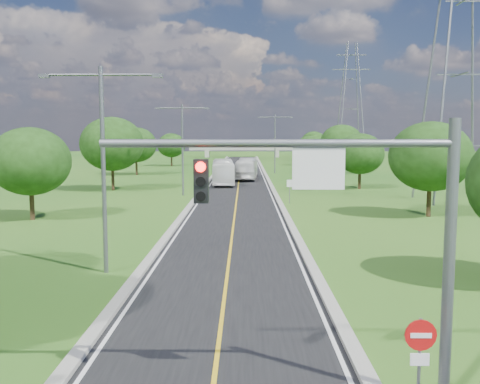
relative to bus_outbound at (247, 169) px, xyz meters
name	(u,v)px	position (x,y,z in m)	size (l,w,h in m)	color
ground	(239,183)	(-1.16, -5.42, -1.62)	(260.00, 260.00, 0.00)	#1D4F16
road	(239,179)	(-1.16, 0.58, -1.59)	(8.00, 150.00, 0.06)	black
curb_left	(211,178)	(-5.41, 0.58, -1.51)	(0.50, 150.00, 0.22)	gray
curb_right	(268,178)	(3.09, 0.58, -1.51)	(0.50, 150.00, 0.22)	gray
signal_mast	(363,214)	(2.52, -66.42, 3.29)	(8.54, 0.33, 7.20)	slate
do_not_enter_right	(420,348)	(3.84, -66.94, 0.15)	(0.76, 0.11, 2.50)	slate
speed_limit_sign	(290,187)	(4.04, -27.44, -0.02)	(0.55, 0.09, 2.40)	slate
overpass	(242,149)	(-1.16, 74.58, 0.79)	(30.00, 3.00, 3.20)	gray
streetlight_near_left	(103,152)	(-7.16, -53.42, 4.32)	(5.90, 0.25, 10.00)	slate
streetlight_mid_left	(182,141)	(-7.16, -20.42, 4.32)	(5.90, 0.25, 10.00)	slate
streetlight_far_right	(275,139)	(4.84, 12.58, 4.32)	(5.90, 0.25, 10.00)	slate
power_tower_near	(460,60)	(20.84, -25.42, 12.39)	(9.00, 6.40, 28.00)	slate
power_tower_far	(351,103)	(24.84, 49.58, 12.39)	(9.00, 6.40, 28.00)	slate
tree_lb	(30,161)	(-17.16, -37.42, 3.02)	(6.30, 6.30, 7.33)	black
tree_lc	(112,144)	(-16.16, -15.42, 3.96)	(7.56, 7.56, 8.79)	black
tree_ld	(136,145)	(-18.16, 8.58, 3.34)	(6.72, 6.72, 7.82)	black
tree_le	(171,145)	(-15.66, 32.58, 2.71)	(5.88, 5.88, 6.84)	black
tree_rb	(431,157)	(14.84, -35.42, 3.34)	(6.72, 6.72, 7.82)	black
tree_rc	(360,154)	(13.84, -13.42, 2.71)	(5.88, 5.88, 6.84)	black
tree_rd	(341,143)	(15.84, 10.58, 3.65)	(7.14, 7.14, 8.30)	black
tree_re	(309,147)	(13.34, 34.58, 2.40)	(5.46, 5.46, 6.35)	black
tree_rf	(314,142)	(16.84, 54.58, 3.02)	(6.30, 6.30, 7.33)	black
bus_outbound	(247,169)	(0.00, 0.00, 0.00)	(2.62, 11.20, 3.12)	silver
bus_inbound	(223,172)	(-3.24, -7.90, 0.08)	(2.76, 11.78, 3.28)	white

